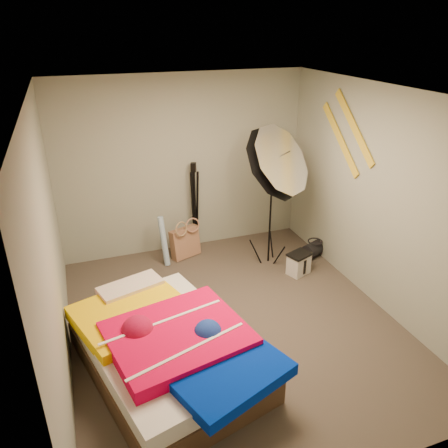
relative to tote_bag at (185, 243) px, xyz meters
name	(u,v)px	position (x,y,z in m)	size (l,w,h in m)	color
floor	(234,323)	(0.10, -1.68, -0.21)	(4.00, 4.00, 0.00)	#4B4038
ceiling	(236,94)	(0.10, -1.68, 2.29)	(4.00, 4.00, 0.00)	silver
wall_back	(183,166)	(0.10, 0.32, 1.04)	(3.50, 3.50, 0.00)	gray
wall_front	(352,350)	(0.10, -3.68, 1.04)	(3.50, 3.50, 0.00)	gray
wall_left	(50,250)	(-1.65, -1.68, 1.04)	(4.00, 4.00, 0.00)	gray
wall_right	(379,200)	(1.85, -1.68, 1.04)	(4.00, 4.00, 0.00)	gray
tote_bag	(185,243)	(0.00, 0.00, 0.00)	(0.43, 0.13, 0.43)	#A57559
wrapping_roll	(164,241)	(-0.33, -0.12, 0.13)	(0.08, 0.08, 0.70)	#4E84B5
camera_case	(299,264)	(1.30, -0.98, -0.07)	(0.28, 0.20, 0.28)	beige
duffel_bag	(314,249)	(1.75, -0.62, -0.11)	(0.21, 0.21, 0.35)	black
wall_stripe_upper	(354,127)	(1.83, -1.08, 1.74)	(0.02, 1.10, 0.10)	gold
wall_stripe_lower	(340,139)	(1.83, -0.83, 1.54)	(0.02, 1.10, 0.10)	gold
bed	(168,347)	(-0.75, -2.15, 0.07)	(1.82, 2.24, 0.56)	#462F20
photo_umbrella	(274,164)	(0.98, -0.73, 1.27)	(1.00, 1.13, 2.07)	black
camera_tripod	(194,201)	(0.21, 0.18, 0.54)	(0.09, 0.09, 1.32)	black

